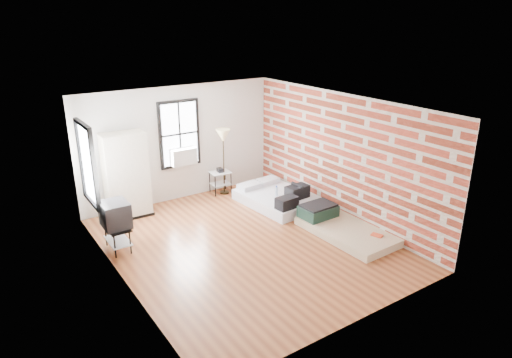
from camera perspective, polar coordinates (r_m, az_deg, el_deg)
ground at (r=9.30m, az=-1.17°, el=-8.07°), size 6.00×6.00×0.00m
room_shell at (r=9.03m, az=-1.26°, el=3.00°), size 5.02×6.02×2.80m
mattress_main at (r=11.08m, az=2.84°, el=-2.34°), size 1.55×2.01×0.61m
mattress_bare at (r=9.86m, az=10.43°, el=-5.82°), size 1.15×2.13×0.45m
wardrobe at (r=10.57m, az=-15.92°, el=0.40°), size 1.01×0.61×1.95m
side_table at (r=11.71m, az=-4.50°, el=0.35°), size 0.53×0.44×0.67m
floor_lamp at (r=11.39m, az=-4.13°, el=5.04°), size 0.36×0.36×1.69m
tv_stand at (r=9.17m, az=-17.15°, el=-4.47°), size 0.51×0.71×1.00m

